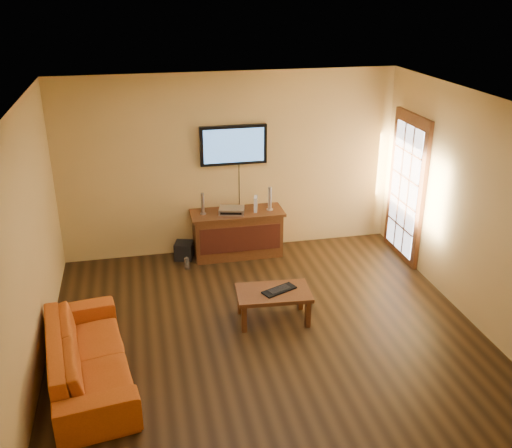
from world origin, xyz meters
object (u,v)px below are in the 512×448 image
object	(u,v)px
television	(233,145)
game_console	(256,204)
coffee_table	(273,296)
keyboard	(279,290)
speaker_left	(203,205)
bottle	(187,263)
media_console	(237,233)
subwoofer	(184,250)
speaker_right	(270,199)
sofa	(87,348)
av_receiver	(232,210)

from	to	relation	value
television	game_console	distance (m)	0.92
coffee_table	keyboard	world-z (taller)	keyboard
speaker_left	game_console	xyz separation A→B (m)	(0.78, -0.05, -0.04)
coffee_table	bottle	bearing A→B (deg)	119.79
television	coffee_table	world-z (taller)	television
television	bottle	distance (m)	1.84
game_console	speaker_left	bearing A→B (deg)	-167.65
media_console	bottle	bearing A→B (deg)	-158.23
speaker_left	game_console	distance (m)	0.78
television	subwoofer	world-z (taller)	television
game_console	speaker_right	bearing A→B (deg)	16.05
media_console	television	xyz separation A→B (m)	(0.00, 0.22, 1.30)
coffee_table	speaker_left	xyz separation A→B (m)	(-0.59, 1.92, 0.51)
bottle	keyboard	distance (m)	1.87
keyboard	subwoofer	bearing A→B (deg)	116.57
media_console	subwoofer	xyz separation A→B (m)	(-0.81, 0.04, -0.22)
sofa	speaker_right	bearing A→B (deg)	-52.85
television	av_receiver	distance (m)	0.95
speaker_right	coffee_table	bearing A→B (deg)	-102.08
keyboard	coffee_table	bearing A→B (deg)	178.04
media_console	speaker_left	distance (m)	0.71
speaker_right	game_console	size ratio (longest dim) A/B	1.58
media_console	keyboard	world-z (taller)	media_console
coffee_table	speaker_left	world-z (taller)	speaker_left
keyboard	sofa	bearing A→B (deg)	-162.66
bottle	av_receiver	bearing A→B (deg)	22.38
bottle	coffee_table	bearing A→B (deg)	-60.21
subwoofer	keyboard	distance (m)	2.19
television	speaker_left	distance (m)	0.97
subwoofer	keyboard	xyz separation A→B (m)	(0.97, -1.94, 0.28)
media_console	subwoofer	size ratio (longest dim) A/B	5.37
television	av_receiver	xyz separation A→B (m)	(-0.09, -0.25, -0.91)
coffee_table	game_console	xyz separation A→B (m)	(0.19, 1.87, 0.47)
coffee_table	subwoofer	bearing A→B (deg)	114.93
coffee_table	bottle	distance (m)	1.83
television	keyboard	size ratio (longest dim) A/B	2.16
bottle	keyboard	bearing A→B (deg)	-58.37
av_receiver	subwoofer	bearing A→B (deg)	-171.11
television	bottle	size ratio (longest dim) A/B	4.95
media_console	television	bearing A→B (deg)	90.00
speaker_left	keyboard	world-z (taller)	speaker_left
subwoofer	bottle	xyz separation A→B (m)	(0.00, -0.37, -0.04)
game_console	keyboard	bearing A→B (deg)	-77.69
speaker_right	media_console	bearing A→B (deg)	177.11
bottle	speaker_left	bearing A→B (deg)	48.43
media_console	game_console	distance (m)	0.54
subwoofer	keyboard	bearing A→B (deg)	-47.16
television	bottle	bearing A→B (deg)	-146.05
coffee_table	bottle	world-z (taller)	coffee_table
coffee_table	speaker_right	distance (m)	1.98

